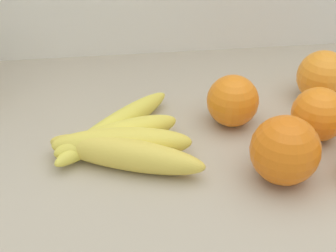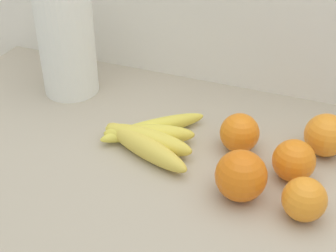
% 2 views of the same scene
% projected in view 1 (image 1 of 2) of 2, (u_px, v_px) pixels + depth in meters
% --- Properties ---
extents(wall_back, '(2.17, 0.06, 1.30)m').
position_uv_depth(wall_back, '(307.00, 127.00, 1.06)').
color(wall_back, silver).
rests_on(wall_back, ground).
extents(banana_bunch, '(0.20, 0.21, 0.04)m').
position_uv_depth(banana_bunch, '(120.00, 141.00, 0.64)').
color(banana_bunch, '#E3C64C').
rests_on(banana_bunch, counter).
extents(orange_right, '(0.08, 0.08, 0.08)m').
position_uv_depth(orange_right, '(323.00, 77.00, 0.74)').
color(orange_right, orange).
rests_on(orange_right, counter).
extents(orange_back_right, '(0.07, 0.07, 0.07)m').
position_uv_depth(orange_back_right, '(318.00, 114.00, 0.67)').
color(orange_back_right, orange).
rests_on(orange_back_right, counter).
extents(orange_far_right, '(0.08, 0.08, 0.08)m').
position_uv_depth(orange_far_right, '(285.00, 150.00, 0.59)').
color(orange_far_right, orange).
rests_on(orange_far_right, counter).
extents(orange_back_left, '(0.07, 0.07, 0.07)m').
position_uv_depth(orange_back_left, '(233.00, 101.00, 0.69)').
color(orange_back_left, orange).
rests_on(orange_back_left, counter).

